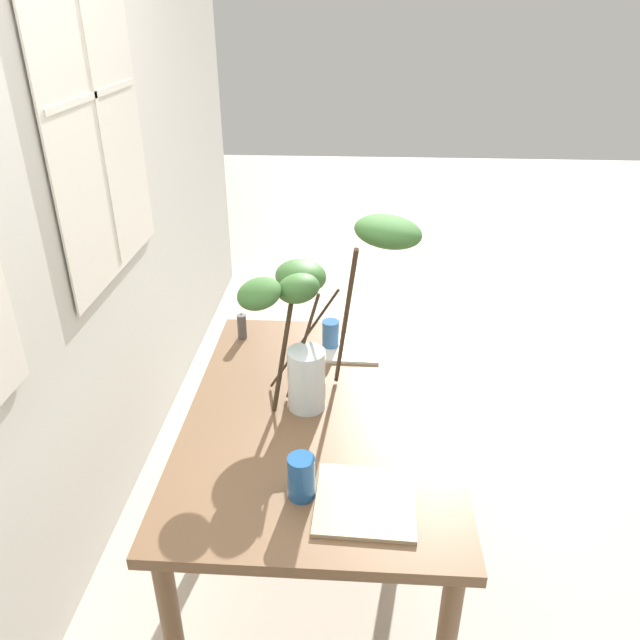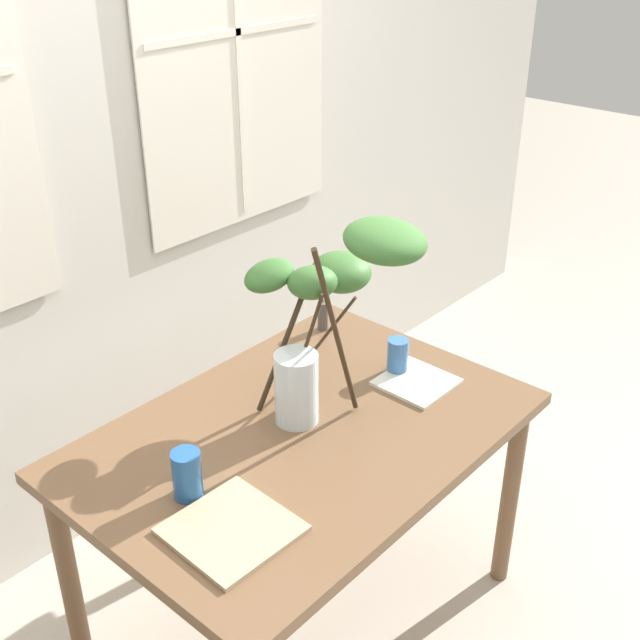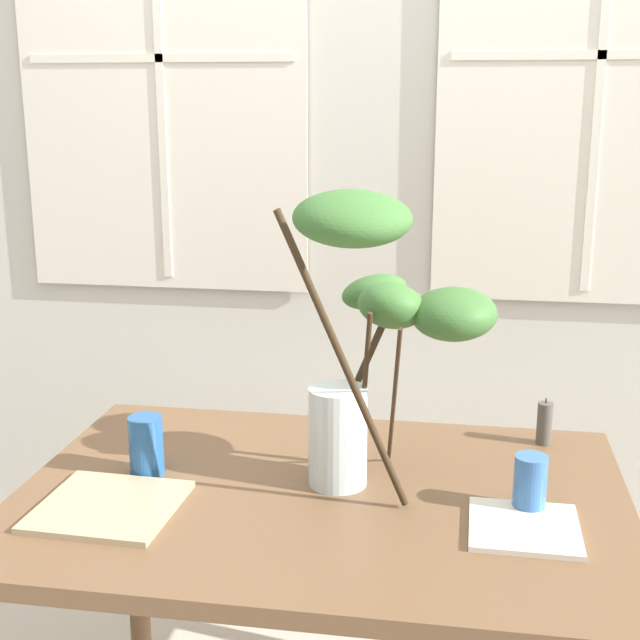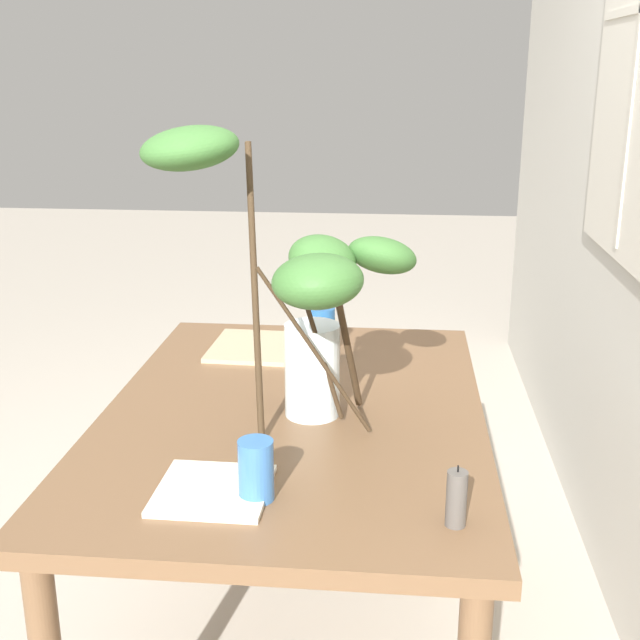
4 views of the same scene
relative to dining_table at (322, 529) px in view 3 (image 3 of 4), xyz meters
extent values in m
cube|color=beige|center=(0.00, 0.93, 0.70)|extent=(5.54, 0.12, 2.72)
cube|color=silver|center=(-0.62, 0.86, 1.00)|extent=(0.80, 0.01, 1.28)
cube|color=silver|center=(-0.62, 0.86, 1.00)|extent=(0.87, 0.01, 1.35)
cube|color=silver|center=(-0.62, 0.85, 1.00)|extent=(0.02, 0.01, 1.28)
cube|color=silver|center=(-0.62, 0.85, 1.00)|extent=(0.80, 0.01, 0.02)
cube|color=silver|center=(0.62, 0.86, 1.00)|extent=(0.80, 0.01, 1.28)
cube|color=silver|center=(0.62, 0.86, 1.00)|extent=(0.87, 0.01, 1.35)
cube|color=silver|center=(0.62, 0.85, 1.00)|extent=(0.02, 0.01, 1.28)
cube|color=silver|center=(0.62, 0.85, 1.00)|extent=(0.80, 0.01, 0.02)
cube|color=brown|center=(0.00, 0.00, 0.07)|extent=(1.27, 0.88, 0.04)
cylinder|color=brown|center=(-0.58, 0.38, -0.31)|extent=(0.06, 0.06, 0.71)
cylinder|color=brown|center=(0.58, 0.38, -0.31)|extent=(0.06, 0.06, 0.71)
cylinder|color=silver|center=(0.03, 0.05, 0.19)|extent=(0.13, 0.13, 0.21)
cylinder|color=silver|center=(0.03, 0.05, 0.12)|extent=(0.11, 0.11, 0.07)
cylinder|color=#382819|center=(0.14, 0.06, 0.28)|extent=(0.05, 0.24, 0.37)
ellipsoid|color=#38662D|center=(0.26, 0.08, 0.46)|extent=(0.20, 0.21, 0.12)
cylinder|color=#382819|center=(0.06, 0.12, 0.29)|extent=(0.17, 0.08, 0.38)
ellipsoid|color=#38662D|center=(0.08, 0.20, 0.47)|extent=(0.20, 0.19, 0.13)
cylinder|color=#382819|center=(0.08, 0.06, 0.28)|extent=(0.05, 0.12, 0.38)
ellipsoid|color=#38662D|center=(0.13, 0.08, 0.47)|extent=(0.19, 0.19, 0.14)
cylinder|color=#382819|center=(0.06, -0.08, 0.39)|extent=(0.26, 0.08, 0.60)
ellipsoid|color=#38662D|center=(0.09, -0.20, 0.69)|extent=(0.25, 0.26, 0.11)
cylinder|color=#235693|center=(-0.39, 0.03, 0.15)|extent=(0.08, 0.08, 0.13)
cylinder|color=#386BAD|center=(0.42, -0.02, 0.14)|extent=(0.07, 0.07, 0.12)
cube|color=tan|center=(-0.41, -0.15, 0.09)|extent=(0.28, 0.28, 0.01)
cube|color=silver|center=(0.41, -0.10, 0.09)|extent=(0.21, 0.21, 0.01)
cylinder|color=#514C47|center=(0.48, 0.34, 0.14)|extent=(0.04, 0.04, 0.10)
cylinder|color=black|center=(0.48, 0.34, 0.19)|extent=(0.00, 0.00, 0.01)
camera|label=1|loc=(-1.66, -0.10, 1.31)|focal=34.39mm
camera|label=2|loc=(-1.36, -1.27, 1.44)|focal=45.52mm
camera|label=3|loc=(0.27, -1.65, 0.89)|focal=48.87mm
camera|label=4|loc=(1.76, 0.23, 0.85)|focal=46.25mm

